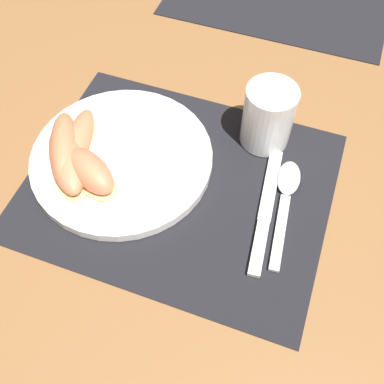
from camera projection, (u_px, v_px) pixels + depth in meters
ground_plane at (179, 185)px, 0.66m from camera, size 3.00×3.00×0.00m
placemat at (179, 184)px, 0.66m from camera, size 0.44×0.35×0.00m
plate at (122, 158)px, 0.67m from camera, size 0.27×0.27×0.02m
juice_glass at (267, 119)px, 0.67m from camera, size 0.08×0.08×0.10m
knife at (265, 212)px, 0.63m from camera, size 0.04×0.21×0.01m
spoon at (286, 192)px, 0.65m from camera, size 0.04×0.18×0.01m
fork at (132, 165)px, 0.65m from camera, size 0.18×0.04×0.00m
citrus_wedge_0 at (79, 140)px, 0.66m from camera, size 0.07×0.13×0.03m
citrus_wedge_1 at (65, 149)px, 0.65m from camera, size 0.10×0.14×0.04m
citrus_wedge_2 at (67, 160)px, 0.64m from camera, size 0.12×0.14×0.04m
citrus_wedge_3 at (90, 172)px, 0.63m from camera, size 0.11×0.09×0.05m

